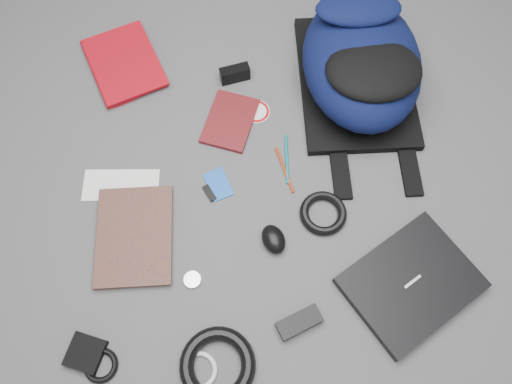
{
  "coord_description": "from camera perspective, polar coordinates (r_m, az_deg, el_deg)",
  "views": [
    {
      "loc": [
        -0.06,
        -0.54,
        1.28
      ],
      "look_at": [
        0.0,
        0.0,
        0.02
      ],
      "focal_mm": 35.0,
      "sensor_mm": 36.0,
      "label": 1
    }
  ],
  "objects": [
    {
      "name": "ground",
      "position": [
        1.39,
        -0.0,
        -0.33
      ],
      "size": [
        4.0,
        4.0,
        0.0
      ],
      "primitive_type": "plane",
      "color": "#4F4F51",
      "rests_on": "ground"
    },
    {
      "name": "backpack",
      "position": [
        1.51,
        11.95,
        14.4
      ],
      "size": [
        0.39,
        0.55,
        0.22
      ],
      "primitive_type": null,
      "rotation": [
        0.0,
        0.0,
        -0.06
      ],
      "color": "black",
      "rests_on": "ground"
    },
    {
      "name": "laptop",
      "position": [
        1.35,
        17.29,
        -9.9
      ],
      "size": [
        0.39,
        0.37,
        0.03
      ],
      "primitive_type": "cube",
      "rotation": [
        0.0,
        0.0,
        0.51
      ],
      "color": "black",
      "rests_on": "ground"
    },
    {
      "name": "textbook_red",
      "position": [
        1.65,
        -18.12,
        12.59
      ],
      "size": [
        0.28,
        0.32,
        0.03
      ],
      "primitive_type": "imported",
      "rotation": [
        0.0,
        0.0,
        0.32
      ],
      "color": "maroon",
      "rests_on": "ground"
    },
    {
      "name": "comic_book",
      "position": [
        1.4,
        -17.79,
        -5.05
      ],
      "size": [
        0.22,
        0.29,
        0.02
      ],
      "primitive_type": "imported",
      "rotation": [
        0.0,
        0.0,
        -0.05
      ],
      "color": "#A3490B",
      "rests_on": "ground"
    },
    {
      "name": "envelope",
      "position": [
        1.45,
        -15.17,
        0.76
      ],
      "size": [
        0.22,
        0.12,
        0.0
      ],
      "primitive_type": "cube",
      "rotation": [
        0.0,
        0.0,
        -0.11
      ],
      "color": "white",
      "rests_on": "ground"
    },
    {
      "name": "dvd_case",
      "position": [
        1.49,
        -3.0,
        8.11
      ],
      "size": [
        0.19,
        0.22,
        0.01
      ],
      "primitive_type": "cube",
      "rotation": [
        0.0,
        0.0,
        -0.39
      ],
      "color": "#4B0E11",
      "rests_on": "ground"
    },
    {
      "name": "compact_camera",
      "position": [
        1.56,
        -2.44,
        13.34
      ],
      "size": [
        0.09,
        0.05,
        0.05
      ],
      "primitive_type": "cube",
      "rotation": [
        0.0,
        0.0,
        0.18
      ],
      "color": "black",
      "rests_on": "ground"
    },
    {
      "name": "sticker_disc",
      "position": [
        1.51,
        0.04,
        9.18
      ],
      "size": [
        0.11,
        0.11,
        0.0
      ],
      "primitive_type": "cylinder",
      "rotation": [
        0.0,
        0.0,
        -0.4
      ],
      "color": "white",
      "rests_on": "ground"
    },
    {
      "name": "pen_teal",
      "position": [
        1.43,
        3.54,
        3.76
      ],
      "size": [
        0.02,
        0.15,
        0.01
      ],
      "primitive_type": "cylinder",
      "rotation": [
        1.57,
        0.0,
        -0.1
      ],
      "color": "#0E717E",
      "rests_on": "ground"
    },
    {
      "name": "pen_red",
      "position": [
        1.42,
        3.28,
        2.55
      ],
      "size": [
        0.04,
        0.15,
        0.01
      ],
      "primitive_type": "cylinder",
      "rotation": [
        1.57,
        0.0,
        0.2
      ],
      "color": "#A7300C",
      "rests_on": "ground"
    },
    {
      "name": "id_badge",
      "position": [
        1.4,
        -4.34,
        0.87
      ],
      "size": [
        0.08,
        0.11,
        0.0
      ],
      "primitive_type": "cube",
      "rotation": [
        0.0,
        0.0,
        0.3
      ],
      "color": "blue",
      "rests_on": "ground"
    },
    {
      "name": "usb_black",
      "position": [
        1.39,
        -5.35,
        -0.14
      ],
      "size": [
        0.04,
        0.05,
        0.01
      ],
      "primitive_type": "cube",
      "rotation": [
        0.0,
        0.0,
        0.43
      ],
      "color": "black",
      "rests_on": "ground"
    },
    {
      "name": "mouse",
      "position": [
        1.32,
        2.01,
        -5.41
      ],
      "size": [
        0.08,
        0.1,
        0.04
      ],
      "primitive_type": "ellipsoid",
      "rotation": [
        0.0,
        0.0,
        0.29
      ],
      "color": "black",
      "rests_on": "ground"
    },
    {
      "name": "headphone_left",
      "position": [
        1.32,
        -7.28,
        -9.92
      ],
      "size": [
        0.06,
        0.06,
        0.01
      ],
      "primitive_type": "cylinder",
      "rotation": [
        0.0,
        0.0,
        -0.37
      ],
      "color": "silver",
      "rests_on": "ground"
    },
    {
      "name": "headphone_right",
      "position": [
        1.34,
        -10.83,
        -8.29
      ],
      "size": [
        0.06,
        0.06,
        0.01
      ],
      "primitive_type": "cylinder",
      "rotation": [
        0.0,
        0.0,
        0.43
      ],
      "color": "silver",
      "rests_on": "ground"
    },
    {
      "name": "cable_coil",
      "position": [
        1.37,
        7.69,
        -2.41
      ],
      "size": [
        0.15,
        0.15,
        0.02
      ],
      "primitive_type": "torus",
      "rotation": [
        0.0,
        0.0,
        -0.16
      ],
      "color": "black",
      "rests_on": "ground"
    },
    {
      "name": "power_brick",
      "position": [
        1.28,
        4.96,
        -14.63
      ],
      "size": [
        0.12,
        0.08,
        0.03
      ],
      "primitive_type": "cube",
      "rotation": [
        0.0,
        0.0,
        0.34
      ],
      "color": "black",
      "rests_on": "ground"
    },
    {
      "name": "power_cord_coil",
      "position": [
        1.27,
        -4.42,
        -19.15
      ],
      "size": [
        0.24,
        0.24,
        0.04
      ],
      "primitive_type": "torus",
      "rotation": [
        0.0,
        0.0,
        0.43
      ],
      "color": "black",
      "rests_on": "ground"
    },
    {
      "name": "pouch",
      "position": [
        1.34,
        -18.91,
        -17.02
      ],
      "size": [
        0.11,
        0.11,
        0.02
      ],
      "primitive_type": "cube",
      "rotation": [
        0.0,
        0.0,
        -0.41
      ],
      "color": "black",
      "rests_on": "ground"
    },
    {
      "name": "earbud_coil",
      "position": [
        1.33,
        -17.29,
        -18.41
      ],
      "size": [
        0.11,
        0.11,
        0.02
      ],
      "primitive_type": "torus",
      "rotation": [
        0.0,
        0.0,
        -0.43
      ],
      "color": "black",
      "rests_on": "ground"
    },
    {
      "name": "white_cable_coil",
      "position": [
        1.28,
        -6.55,
        -19.6
      ],
      "size": [
        0.09,
        0.09,
        0.01
      ],
      "primitive_type": "torus",
      "rotation": [
        0.0,
        0.0,
        -0.05
      ],
      "color": "white",
      "rests_on": "ground"
    }
  ]
}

